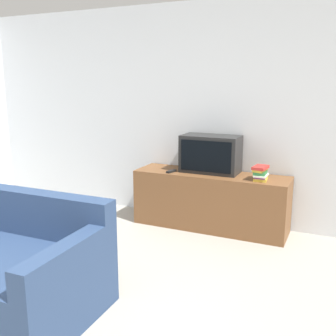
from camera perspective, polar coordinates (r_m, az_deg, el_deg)
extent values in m
cube|color=silver|center=(4.86, 3.16, 7.84)|extent=(9.00, 0.06, 2.60)
cube|color=brown|center=(4.63, 6.17, -4.73)|extent=(1.78, 0.50, 0.65)
cube|color=black|center=(4.59, 6.21, 2.06)|extent=(0.67, 0.35, 0.43)
cube|color=black|center=(4.42, 5.47, 1.68)|extent=(0.59, 0.01, 0.35)
cube|color=navy|center=(3.63, -22.86, -5.28)|extent=(2.15, 0.20, 0.36)
cube|color=navy|center=(2.84, -13.75, -16.49)|extent=(0.16, 0.97, 0.66)
cube|color=gold|center=(4.34, 13.29, -1.52)|extent=(0.15, 0.22, 0.03)
cube|color=#7A3884|center=(4.33, 13.29, -1.21)|extent=(0.13, 0.20, 0.02)
cube|color=silver|center=(4.32, 13.36, -1.02)|extent=(0.13, 0.21, 0.02)
cube|color=#2D753D|center=(4.32, 13.25, -0.67)|extent=(0.13, 0.19, 0.03)
cube|color=gold|center=(4.32, 13.22, -0.26)|extent=(0.13, 0.22, 0.03)
cube|color=#B72D28|center=(4.31, 13.27, 0.08)|extent=(0.16, 0.23, 0.03)
cube|color=black|center=(4.58, 0.48, -0.48)|extent=(0.08, 0.15, 0.02)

